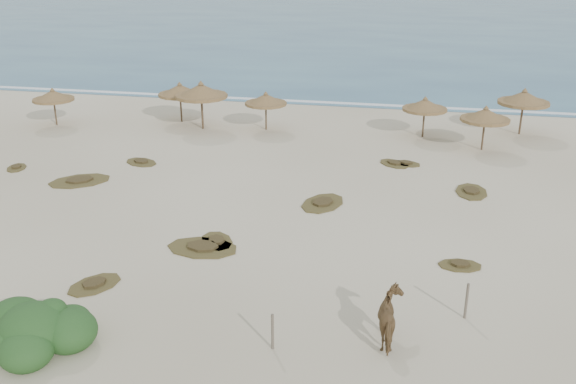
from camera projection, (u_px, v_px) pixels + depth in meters
name	position (u px, v px, depth m)	size (l,w,h in m)	color
ground	(206.00, 266.00, 23.45)	(160.00, 160.00, 0.00)	beige
ocean	(372.00, 23.00, 91.84)	(200.00, 100.00, 0.01)	#285479
foam_line	(318.00, 102.00, 47.16)	(70.00, 0.60, 0.01)	white
palapa_0	(53.00, 96.00, 40.72)	(3.44, 3.44, 2.43)	brown
palapa_1	(180.00, 91.00, 41.41)	(3.54, 3.54, 2.64)	brown
palapa_2	(201.00, 92.00, 39.71)	(4.17, 4.17, 3.06)	brown
palapa_3	(266.00, 100.00, 39.68)	(2.76, 2.76, 2.45)	brown
palapa_4	(425.00, 105.00, 38.18)	(2.95, 2.95, 2.51)	brown
palapa_5	(485.00, 115.00, 35.76)	(3.23, 3.23, 2.58)	brown
palapa_6	(524.00, 98.00, 38.62)	(3.29, 3.29, 2.88)	brown
horse	(392.00, 319.00, 18.76)	(0.84, 1.83, 1.55)	brown
fence_post_near	(272.00, 332.00, 18.51)	(0.09, 0.09, 1.15)	#6C5E51
fence_post_far	(467.00, 301.00, 20.00)	(0.09, 0.09, 1.23)	#6C5E51
bush	(35.00, 331.00, 18.66)	(3.48, 3.07, 1.56)	#2B5424
scrub_1	(80.00, 181.00, 31.65)	(3.57, 3.30, 0.16)	brown
scrub_2	(217.00, 241.00, 25.29)	(1.98, 2.23, 0.16)	brown
scrub_3	(323.00, 203.00, 28.96)	(2.45, 3.00, 0.16)	brown
scrub_4	(460.00, 265.00, 23.42)	(1.70, 1.21, 0.16)	brown
scrub_5	(471.00, 191.00, 30.28)	(1.48, 2.27, 0.16)	brown
scrub_6	(141.00, 162.00, 34.31)	(2.28, 1.96, 0.16)	brown
scrub_7	(394.00, 163.00, 34.08)	(2.12, 2.07, 0.16)	brown
scrub_8	(16.00, 167.00, 33.47)	(1.37, 1.68, 0.16)	brown
scrub_9	(202.00, 247.00, 24.77)	(2.89, 1.94, 0.16)	brown
scrub_10	(406.00, 163.00, 34.09)	(1.75, 1.35, 0.16)	brown
scrub_11	(94.00, 284.00, 22.11)	(2.11, 2.33, 0.16)	brown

